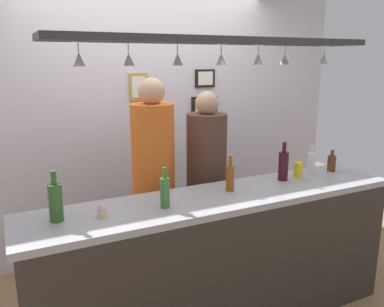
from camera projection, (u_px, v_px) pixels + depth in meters
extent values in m
plane|color=olive|center=(197.00, 296.00, 3.24)|extent=(8.00, 8.00, 0.00)
cube|color=silver|center=(147.00, 121.00, 3.89)|extent=(4.40, 0.06, 2.60)
cube|color=#99999E|center=(221.00, 198.00, 2.70)|extent=(2.70, 0.55, 0.04)
cube|color=#2D2823|center=(239.00, 281.00, 2.60)|extent=(2.65, 0.04, 0.95)
cube|color=black|center=(220.00, 40.00, 2.50)|extent=(2.20, 0.36, 0.04)
cylinder|color=silver|center=(78.00, 42.00, 2.14)|extent=(0.06, 0.06, 0.00)
cylinder|color=silver|center=(78.00, 47.00, 2.15)|extent=(0.01, 0.01, 0.06)
cone|color=silver|center=(79.00, 59.00, 2.16)|extent=(0.07, 0.07, 0.08)
cylinder|color=silver|center=(128.00, 43.00, 2.30)|extent=(0.06, 0.06, 0.00)
cylinder|color=silver|center=(128.00, 48.00, 2.31)|extent=(0.01, 0.01, 0.06)
cone|color=silver|center=(129.00, 59.00, 2.32)|extent=(0.07, 0.07, 0.08)
cylinder|color=silver|center=(177.00, 44.00, 2.42)|extent=(0.06, 0.06, 0.00)
cylinder|color=silver|center=(177.00, 48.00, 2.43)|extent=(0.01, 0.01, 0.06)
cone|color=silver|center=(178.00, 59.00, 2.44)|extent=(0.07, 0.07, 0.08)
cylinder|color=silver|center=(221.00, 44.00, 2.45)|extent=(0.06, 0.06, 0.00)
cylinder|color=silver|center=(221.00, 49.00, 2.46)|extent=(0.01, 0.01, 0.06)
cone|color=silver|center=(221.00, 59.00, 2.47)|extent=(0.07, 0.07, 0.08)
cylinder|color=silver|center=(259.00, 45.00, 2.61)|extent=(0.06, 0.06, 0.00)
cylinder|color=silver|center=(259.00, 49.00, 2.62)|extent=(0.01, 0.01, 0.06)
cone|color=silver|center=(258.00, 59.00, 2.63)|extent=(0.07, 0.07, 0.08)
cylinder|color=silver|center=(285.00, 46.00, 2.81)|extent=(0.06, 0.06, 0.00)
cylinder|color=silver|center=(285.00, 50.00, 2.81)|extent=(0.01, 0.01, 0.06)
cone|color=silver|center=(285.00, 59.00, 2.83)|extent=(0.07, 0.07, 0.08)
cylinder|color=silver|center=(325.00, 46.00, 2.87)|extent=(0.06, 0.06, 0.00)
cylinder|color=silver|center=(324.00, 50.00, 2.88)|extent=(0.01, 0.01, 0.06)
cone|color=silver|center=(324.00, 59.00, 2.89)|extent=(0.07, 0.07, 0.08)
cube|color=#2D334C|center=(155.00, 242.00, 3.27)|extent=(0.17, 0.18, 0.84)
cylinder|color=orange|center=(153.00, 150.00, 3.09)|extent=(0.34, 0.34, 0.73)
sphere|color=tan|center=(151.00, 91.00, 2.98)|extent=(0.21, 0.21, 0.21)
cube|color=#2D334C|center=(206.00, 234.00, 3.49)|extent=(0.17, 0.18, 0.78)
cylinder|color=brown|center=(207.00, 154.00, 3.32)|extent=(0.34, 0.34, 0.68)
sphere|color=tan|center=(207.00, 103.00, 3.21)|extent=(0.19, 0.19, 0.19)
cylinder|color=#380F19|center=(283.00, 166.00, 3.01)|extent=(0.08, 0.08, 0.22)
cylinder|color=#380F19|center=(284.00, 147.00, 2.97)|extent=(0.03, 0.03, 0.08)
cylinder|color=brown|center=(230.00, 178.00, 2.77)|extent=(0.06, 0.06, 0.18)
cylinder|color=brown|center=(230.00, 160.00, 2.74)|extent=(0.03, 0.03, 0.08)
cylinder|color=#2D5623|center=(56.00, 203.00, 2.25)|extent=(0.08, 0.08, 0.22)
cylinder|color=#2D5623|center=(53.00, 178.00, 2.21)|extent=(0.03, 0.03, 0.08)
cylinder|color=silver|center=(311.00, 163.00, 3.19)|extent=(0.06, 0.06, 0.17)
cylinder|color=silver|center=(312.00, 150.00, 3.16)|extent=(0.03, 0.03, 0.06)
cylinder|color=#336B2D|center=(165.00, 193.00, 2.46)|extent=(0.06, 0.06, 0.19)
cylinder|color=#336B2D|center=(165.00, 173.00, 2.43)|extent=(0.03, 0.03, 0.07)
cylinder|color=#512D14|center=(332.00, 163.00, 3.26)|extent=(0.07, 0.07, 0.13)
cylinder|color=#512D14|center=(332.00, 153.00, 3.24)|extent=(0.03, 0.03, 0.05)
cylinder|color=yellow|center=(298.00, 170.00, 3.09)|extent=(0.07, 0.07, 0.12)
cylinder|color=beige|center=(102.00, 213.00, 2.33)|extent=(0.06, 0.06, 0.04)
sphere|color=pink|center=(102.00, 208.00, 2.32)|extent=(0.05, 0.05, 0.05)
cube|color=#B29338|center=(138.00, 87.00, 3.73)|extent=(0.18, 0.02, 0.26)
cube|color=white|center=(139.00, 87.00, 3.72)|extent=(0.14, 0.01, 0.20)
cube|color=black|center=(205.00, 105.00, 4.09)|extent=(0.30, 0.02, 0.18)
cube|color=white|center=(205.00, 105.00, 4.08)|extent=(0.23, 0.01, 0.14)
cube|color=black|center=(205.00, 78.00, 4.03)|extent=(0.22, 0.02, 0.18)
cube|color=white|center=(206.00, 78.00, 4.01)|extent=(0.17, 0.01, 0.14)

